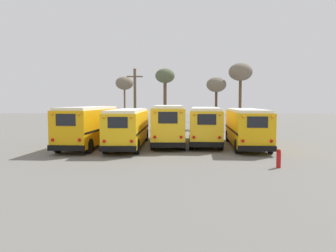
{
  "coord_description": "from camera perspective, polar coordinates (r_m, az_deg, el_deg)",
  "views": [
    {
      "loc": [
        0.85,
        -27.01,
        3.53
      ],
      "look_at": [
        0.0,
        -0.17,
        1.61
      ],
      "focal_mm": 35.0,
      "sensor_mm": 36.0,
      "label": 1
    }
  ],
  "objects": [
    {
      "name": "utility_pole",
      "position": [
        37.23,
        -5.77,
        4.49
      ],
      "size": [
        1.8,
        0.31,
        7.33
      ],
      "color": "brown",
      "rests_on": "ground"
    },
    {
      "name": "ground_plane",
      "position": [
        27.25,
        0.01,
        -3.35
      ],
      "size": [
        160.0,
        160.0,
        0.0
      ],
      "primitive_type": "plane",
      "color": "#66635E"
    },
    {
      "name": "bare_tree_0",
      "position": [
        44.01,
        -0.52,
        8.31
      ],
      "size": [
        2.59,
        2.59,
        8.07
      ],
      "color": "brown",
      "rests_on": "ground"
    },
    {
      "name": "school_bus_2",
      "position": [
        28.16,
        0.08,
        0.56
      ],
      "size": [
        2.79,
        10.61,
        3.29
      ],
      "color": "yellow",
      "rests_on": "ground"
    },
    {
      "name": "school_bus_4",
      "position": [
        26.84,
        13.47,
        -0.03
      ],
      "size": [
        3.03,
        9.94,
        3.02
      ],
      "color": "#EAAA0F",
      "rests_on": "ground"
    },
    {
      "name": "school_bus_1",
      "position": [
        26.44,
        -6.86,
        -0.01
      ],
      "size": [
        2.62,
        10.56,
        3.0
      ],
      "color": "yellow",
      "rests_on": "ground"
    },
    {
      "name": "bare_tree_3",
      "position": [
        45.09,
        12.51,
        8.97
      ],
      "size": [
        3.15,
        3.15,
        8.79
      ],
      "color": "brown",
      "rests_on": "ground"
    },
    {
      "name": "bare_tree_2",
      "position": [
        45.06,
        -7.59,
        7.28
      ],
      "size": [
        2.4,
        2.4,
        7.07
      ],
      "color": "brown",
      "rests_on": "ground"
    },
    {
      "name": "fence_line",
      "position": [
        35.34,
        0.43,
        -0.02
      ],
      "size": [
        20.61,
        0.06,
        1.42
      ],
      "color": "#939399",
      "rests_on": "ground"
    },
    {
      "name": "fire_hydrant",
      "position": [
        18.78,
        18.71,
        -5.35
      ],
      "size": [
        0.24,
        0.24,
        1.03
      ],
      "color": "#B21414",
      "rests_on": "ground"
    },
    {
      "name": "bare_tree_1",
      "position": [
        45.1,
        8.41,
        6.97
      ],
      "size": [
        2.68,
        2.68,
        6.96
      ],
      "color": "#473323",
      "rests_on": "ground"
    },
    {
      "name": "school_bus_0",
      "position": [
        26.87,
        -13.57,
        0.17
      ],
      "size": [
        2.97,
        9.69,
        3.2
      ],
      "color": "#E5A00C",
      "rests_on": "ground"
    },
    {
      "name": "school_bus_3",
      "position": [
        28.0,
        6.5,
        0.34
      ],
      "size": [
        3.01,
        9.63,
        3.12
      ],
      "color": "yellow",
      "rests_on": "ground"
    }
  ]
}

